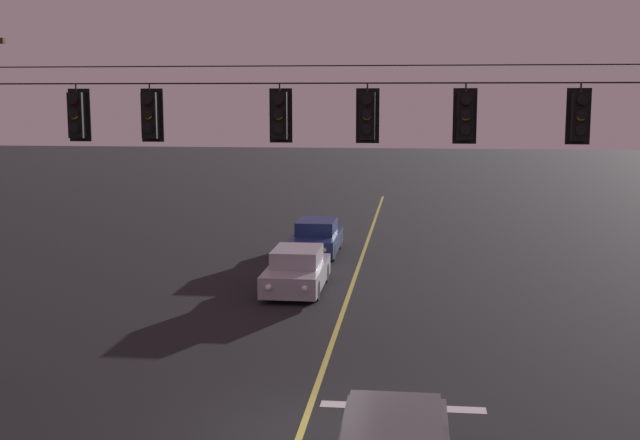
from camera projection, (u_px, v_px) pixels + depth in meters
The scene contains 12 objects.
ground_plane at pixel (300, 436), 15.46m from camera, with size 180.00×180.00×0.00m, color black.
lane_centre_stripe at pixel (340, 319), 23.60m from camera, with size 0.14×60.00×0.01m, color #D1C64C.
stop_bar_paint at pixel (403, 407), 16.90m from camera, with size 3.40×0.36×0.01m, color silver.
signal_span_assembly at pixel (314, 202), 17.10m from camera, with size 16.83×0.32×8.00m.
traffic_light_leftmost at pixel (77, 115), 17.40m from camera, with size 0.48×0.41×1.22m.
traffic_light_left_inner at pixel (150, 115), 17.21m from camera, with size 0.48×0.41×1.22m.
traffic_light_centre at pixel (280, 115), 16.90m from camera, with size 0.48×0.41×1.22m.
traffic_light_right_inner at pixel (367, 116), 16.69m from camera, with size 0.48×0.41×1.22m.
traffic_light_rightmost at pixel (465, 116), 16.46m from camera, with size 0.48×0.41×1.22m.
traffic_light_far_right at pixel (580, 116), 16.20m from camera, with size 0.48×0.41×1.22m.
car_oncoming_lead at pixel (297, 271), 27.15m from camera, with size 1.80×4.42×1.39m.
car_oncoming_trailing at pixel (316, 238), 33.45m from camera, with size 1.80×4.42×1.39m.
Camera 1 is at (2.09, -14.55, 6.30)m, focal length 46.14 mm.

